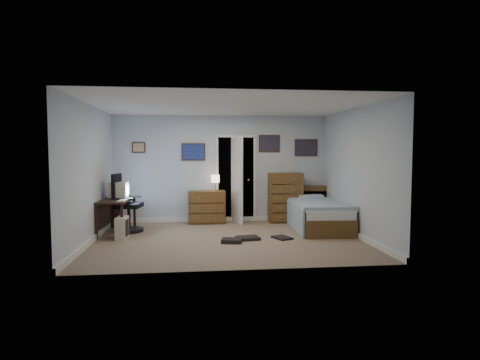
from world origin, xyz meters
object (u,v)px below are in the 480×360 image
at_px(bed, 318,215).
at_px(computer_desk, 112,207).
at_px(office_chair, 126,209).
at_px(tall_dresser, 285,197).
at_px(low_dresser, 207,207).

bearing_deg(bed, computer_desk, -177.78).
xyz_separation_m(computer_desk, office_chair, (0.24, 0.13, -0.07)).
distance_m(computer_desk, bed, 4.27).
relative_size(computer_desk, tall_dresser, 1.07).
relative_size(office_chair, tall_dresser, 1.04).
relative_size(computer_desk, low_dresser, 1.46).
height_order(office_chair, tall_dresser, office_chair).
height_order(low_dresser, bed, low_dresser).
distance_m(computer_desk, office_chair, 0.28).
distance_m(office_chair, low_dresser, 1.89).
relative_size(tall_dresser, bed, 0.56).
bearing_deg(tall_dresser, office_chair, -163.72).
relative_size(office_chair, bed, 0.59).
height_order(low_dresser, tall_dresser, tall_dresser).
bearing_deg(bed, tall_dresser, 119.50).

